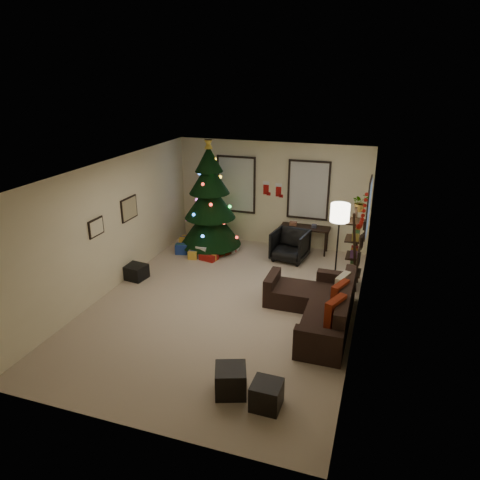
{
  "coord_description": "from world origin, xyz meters",
  "views": [
    {
      "loc": [
        2.75,
        -7.41,
        4.35
      ],
      "look_at": [
        0.1,
        0.6,
        1.15
      ],
      "focal_mm": 33.59,
      "sensor_mm": 36.0,
      "label": 1
    }
  ],
  "objects_px": {
    "desk": "(305,230)",
    "desk_chair": "(290,245)",
    "sofa": "(320,307)",
    "bookshelf": "(354,251)",
    "christmas_tree": "(210,204)"
  },
  "relations": [
    {
      "from": "bookshelf",
      "to": "christmas_tree",
      "type": "bearing_deg",
      "value": 163.76
    },
    {
      "from": "desk",
      "to": "bookshelf",
      "type": "distance_m",
      "value": 2.15
    },
    {
      "from": "desk_chair",
      "to": "bookshelf",
      "type": "xyz_separation_m",
      "value": [
        1.58,
        -1.01,
        0.45
      ]
    },
    {
      "from": "christmas_tree",
      "to": "desk_chair",
      "type": "xyz_separation_m",
      "value": [
        2.09,
        -0.06,
        -0.82
      ]
    },
    {
      "from": "christmas_tree",
      "to": "desk",
      "type": "relative_size",
      "value": 2.35
    },
    {
      "from": "christmas_tree",
      "to": "desk_chair",
      "type": "distance_m",
      "value": 2.25
    },
    {
      "from": "desk",
      "to": "desk_chair",
      "type": "bearing_deg",
      "value": -110.15
    },
    {
      "from": "sofa",
      "to": "desk",
      "type": "bearing_deg",
      "value": 105.57
    },
    {
      "from": "christmas_tree",
      "to": "bookshelf",
      "type": "height_order",
      "value": "christmas_tree"
    },
    {
      "from": "desk",
      "to": "bookshelf",
      "type": "bearing_deg",
      "value": -51.15
    },
    {
      "from": "desk_chair",
      "to": "bookshelf",
      "type": "height_order",
      "value": "bookshelf"
    },
    {
      "from": "bookshelf",
      "to": "desk",
      "type": "bearing_deg",
      "value": 128.85
    },
    {
      "from": "bookshelf",
      "to": "desk_chair",
      "type": "bearing_deg",
      "value": 147.33
    },
    {
      "from": "desk",
      "to": "desk_chair",
      "type": "relative_size",
      "value": 1.64
    },
    {
      "from": "christmas_tree",
      "to": "sofa",
      "type": "height_order",
      "value": "christmas_tree"
    }
  ]
}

